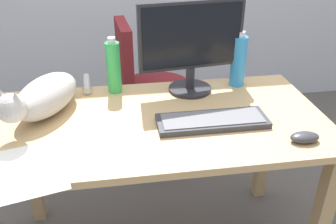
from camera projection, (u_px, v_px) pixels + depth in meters
name	position (u px, v px, depth m)	size (l,w,h in m)	color
desk	(159.00, 141.00, 1.54)	(1.37, 0.71, 0.74)	tan
office_chair	(149.00, 104.00, 2.32)	(0.48, 0.48, 0.93)	black
monitor	(191.00, 44.00, 1.61)	(0.48, 0.20, 0.41)	#232328
keyboard	(212.00, 121.00, 1.44)	(0.44, 0.15, 0.03)	#333338
cat	(44.00, 97.00, 1.48)	(0.33, 0.56, 0.20)	#B2ADA8
computer_mouse	(305.00, 137.00, 1.33)	(0.11, 0.06, 0.04)	#333338
paper_sheet	(32.00, 169.00, 1.19)	(0.21, 0.30, 0.00)	white
water_bottle	(114.00, 67.00, 1.65)	(0.06, 0.06, 0.26)	green
spray_bottle	(238.00, 61.00, 1.71)	(0.07, 0.07, 0.26)	#2D8CD1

